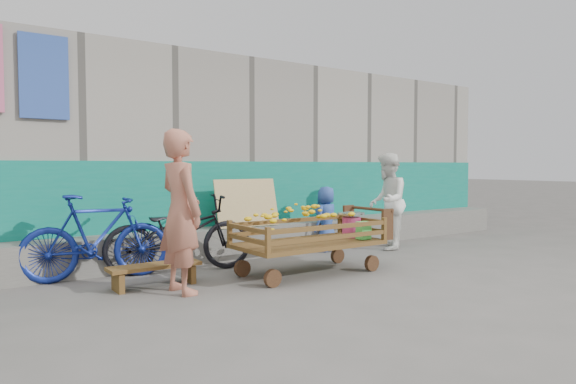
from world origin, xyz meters
TOP-DOWN VIEW (x-y plane):
  - ground at (0.00, 0.00)m, footprint 80.00×80.00m
  - building_wall at (-0.00, 4.05)m, footprint 12.00×3.50m
  - banana_cart at (0.32, 0.82)m, footprint 1.98×0.91m
  - bench at (-1.45, 1.27)m, footprint 1.01×0.30m
  - vendor_man at (-1.32, 0.85)m, footprint 0.46×0.66m
  - woman at (2.52, 1.59)m, footprint 0.95×0.94m
  - child at (1.61, 2.01)m, footprint 0.58×0.47m
  - bicycle_dark at (-0.91, 1.85)m, footprint 1.94×1.05m
  - bicycle_blue at (-1.88, 1.98)m, footprint 1.73×0.74m

SIDE VIEW (x-z plane):
  - ground at x=0.00m, z-range 0.00..0.00m
  - bench at x=-1.45m, z-range 0.06..0.31m
  - bicycle_dark at x=-0.91m, z-range 0.00..0.97m
  - bicycle_blue at x=-1.88m, z-range 0.00..1.01m
  - child at x=1.61m, z-range 0.00..1.01m
  - banana_cart at x=0.32m, z-range 0.15..0.99m
  - woman at x=2.52m, z-range 0.00..1.54m
  - vendor_man at x=-1.32m, z-range 0.00..1.72m
  - building_wall at x=0.00m, z-range -0.03..2.97m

